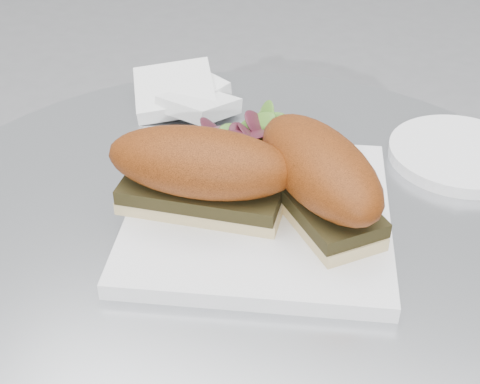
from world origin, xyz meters
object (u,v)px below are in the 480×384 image
(sandwich_left, at_px, (201,170))
(saucer, at_px, (460,154))
(sandwich_right, at_px, (319,174))
(plate, at_px, (259,213))

(sandwich_left, bearing_deg, saucer, 35.54)
(sandwich_left, relative_size, sandwich_right, 1.01)
(sandwich_left, distance_m, saucer, 0.30)
(plate, height_order, sandwich_right, sandwich_right)
(sandwich_left, relative_size, saucer, 1.19)
(plate, relative_size, sandwich_right, 1.36)
(sandwich_right, height_order, saucer, sandwich_right)
(saucer, bearing_deg, plate, -135.36)
(plate, bearing_deg, sandwich_left, -159.90)
(plate, distance_m, sandwich_right, 0.07)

